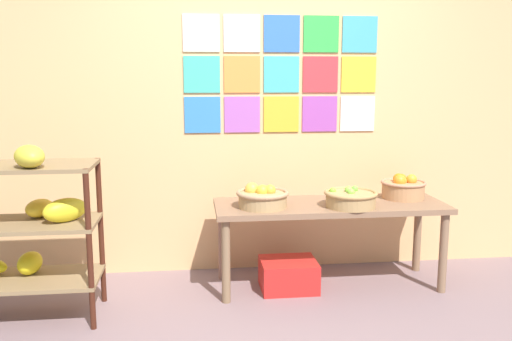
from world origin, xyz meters
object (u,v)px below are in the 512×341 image
object	(u,v)px
fruit_basket_back_right	(403,187)
produce_crate_under_table	(288,275)
banana_shelf_unit	(6,223)
display_table	(330,213)
fruit_basket_right	(262,197)
fruit_basket_centre	(351,198)

from	to	relation	value
fruit_basket_back_right	produce_crate_under_table	size ratio (longest dim) A/B	0.83
banana_shelf_unit	display_table	distance (m)	2.18
display_table	fruit_basket_back_right	size ratio (longest dim) A/B	4.97
banana_shelf_unit	fruit_basket_right	size ratio (longest dim) A/B	3.08
fruit_basket_back_right	banana_shelf_unit	bearing A→B (deg)	-171.41
display_table	fruit_basket_centre	size ratio (longest dim) A/B	4.45
fruit_basket_centre	banana_shelf_unit	bearing A→B (deg)	-175.38
display_table	fruit_basket_back_right	bearing A→B (deg)	10.33
display_table	produce_crate_under_table	xyz separation A→B (m)	(-0.31, -0.04, -0.44)
banana_shelf_unit	fruit_basket_centre	size ratio (longest dim) A/B	3.04
banana_shelf_unit	fruit_basket_back_right	size ratio (longest dim) A/B	3.40
fruit_basket_right	fruit_basket_centre	world-z (taller)	fruit_basket_right
fruit_basket_right	fruit_basket_centre	distance (m)	0.62
display_table	fruit_basket_back_right	xyz separation A→B (m)	(0.59, 0.11, 0.16)
fruit_basket_back_right	fruit_basket_right	xyz separation A→B (m)	(-1.10, -0.17, -0.01)
display_table	fruit_basket_back_right	world-z (taller)	fruit_basket_back_right
banana_shelf_unit	produce_crate_under_table	distance (m)	1.94
produce_crate_under_table	fruit_basket_back_right	bearing A→B (deg)	9.16
fruit_basket_back_right	fruit_basket_right	size ratio (longest dim) A/B	0.91
fruit_basket_centre	produce_crate_under_table	size ratio (longest dim) A/B	0.93
banana_shelf_unit	produce_crate_under_table	size ratio (longest dim) A/B	2.83
fruit_basket_centre	fruit_basket_back_right	bearing A→B (deg)	25.96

